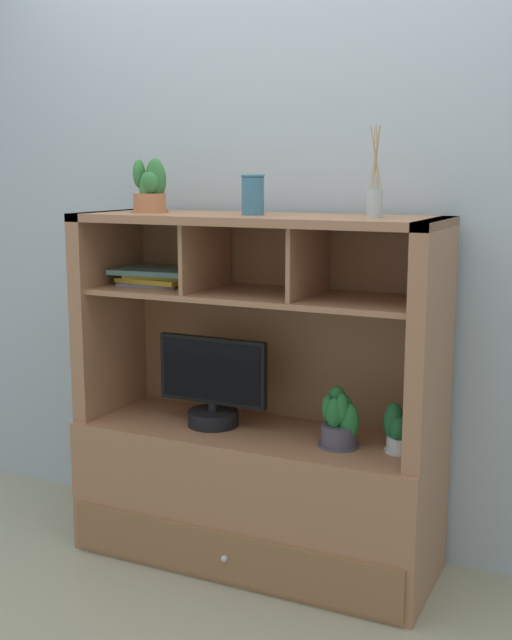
{
  "coord_description": "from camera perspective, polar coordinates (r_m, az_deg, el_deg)",
  "views": [
    {
      "loc": [
        1.22,
        -2.57,
        1.44
      ],
      "look_at": [
        0.0,
        0.0,
        0.92
      ],
      "focal_mm": 45.02,
      "sensor_mm": 36.0,
      "label": 1
    }
  ],
  "objects": [
    {
      "name": "floor_plane",
      "position": [
        3.19,
        -0.0,
        -16.6
      ],
      "size": [
        6.0,
        6.0,
        0.02
      ],
      "primitive_type": "cube",
      "color": "#A2A082",
      "rests_on": "ground"
    },
    {
      "name": "potted_succulent",
      "position": [
        3.05,
        -7.49,
        9.24
      ],
      "size": [
        0.14,
        0.14,
        0.2
      ],
      "color": "#B56E45",
      "rests_on": "media_console"
    },
    {
      "name": "diffuser_bottle",
      "position": [
        2.68,
        8.42,
        8.37
      ],
      "size": [
        0.05,
        0.05,
        0.3
      ],
      "color": "#A9B8B4",
      "rests_on": "media_console"
    },
    {
      "name": "potted_fern",
      "position": [
        2.78,
        10.22,
        -7.73
      ],
      "size": [
        0.12,
        0.12,
        0.17
      ],
      "color": "silver",
      "rests_on": "media_console"
    },
    {
      "name": "tv_monitor",
      "position": [
        3.0,
        -3.09,
        -4.85
      ],
      "size": [
        0.43,
        0.19,
        0.34
      ],
      "color": "black",
      "rests_on": "media_console"
    },
    {
      "name": "potted_orchid",
      "position": [
        2.8,
        5.96,
        -7.15
      ],
      "size": [
        0.15,
        0.14,
        0.21
      ],
      "color": "#4A4753",
      "rests_on": "media_console"
    },
    {
      "name": "ceramic_vase",
      "position": [
        2.82,
        -0.23,
        8.91
      ],
      "size": [
        0.08,
        0.08,
        0.14
      ],
      "color": "#3A6D87",
      "rests_on": "media_console"
    },
    {
      "name": "media_console",
      "position": [
        3.03,
        0.07,
        -9.41
      ],
      "size": [
        1.34,
        0.51,
        1.3
      ],
      "color": "#A06D4A",
      "rests_on": "ground"
    },
    {
      "name": "magazine_stack_left",
      "position": [
        3.11,
        -6.88,
        3.13
      ],
      "size": [
        0.34,
        0.28,
        0.06
      ],
      "color": "slate",
      "rests_on": "media_console"
    },
    {
      "name": "back_wall",
      "position": [
        3.09,
        2.2,
        9.65
      ],
      "size": [
        6.0,
        0.02,
        2.8
      ],
      "primitive_type": "cube",
      "color": "#A8B6BC",
      "rests_on": "ground"
    }
  ]
}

